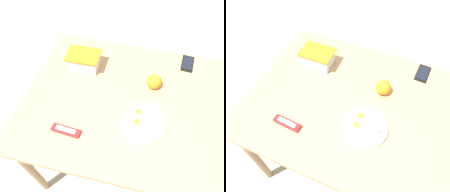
{
  "view_description": "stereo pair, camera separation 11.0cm",
  "coord_description": "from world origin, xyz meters",
  "views": [
    {
      "loc": [
        0.07,
        -0.65,
        1.65
      ],
      "look_at": [
        -0.08,
        -0.02,
        0.76
      ],
      "focal_mm": 35.0,
      "sensor_mm": 36.0,
      "label": 1
    },
    {
      "loc": [
        0.18,
        -0.62,
        1.65
      ],
      "look_at": [
        -0.08,
        -0.02,
        0.76
      ],
      "focal_mm": 35.0,
      "sensor_mm": 36.0,
      "label": 2
    }
  ],
  "objects": [
    {
      "name": "ground_plane",
      "position": [
        0.0,
        0.0,
        0.0
      ],
      "size": [
        10.0,
        10.0,
        0.0
      ],
      "primitive_type": "plane",
      "color": "#B2A899"
    },
    {
      "name": "food_container",
      "position": [
        -0.29,
        0.18,
        0.77
      ],
      "size": [
        0.18,
        0.13,
        0.09
      ],
      "color": "white",
      "rests_on": "table"
    },
    {
      "name": "candy_bar",
      "position": [
        -0.25,
        -0.24,
        0.74
      ],
      "size": [
        0.14,
        0.05,
        0.02
      ],
      "color": "red",
      "rests_on": "table"
    },
    {
      "name": "orange_fruit",
      "position": [
        0.11,
        0.12,
        0.77
      ],
      "size": [
        0.08,
        0.08,
        0.08
      ],
      "color": "orange",
      "rests_on": "table"
    },
    {
      "name": "cell_phone",
      "position": [
        0.29,
        0.33,
        0.73
      ],
      "size": [
        0.08,
        0.13,
        0.01
      ],
      "color": "black",
      "rests_on": "table"
    },
    {
      "name": "table",
      "position": [
        0.0,
        0.0,
        0.65
      ],
      "size": [
        1.07,
        0.84,
        0.73
      ],
      "color": "tan",
      "rests_on": "ground_plane"
    },
    {
      "name": "rice_plate",
      "position": [
        0.1,
        -0.12,
        0.75
      ],
      "size": [
        0.22,
        0.22,
        0.05
      ],
      "color": "white",
      "rests_on": "table"
    }
  ]
}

